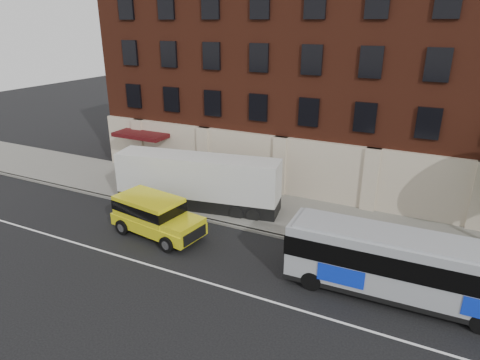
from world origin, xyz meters
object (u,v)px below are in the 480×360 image
at_px(city_bus, 417,268).
at_px(shipping_container, 198,183).
at_px(sign_pole, 128,182).
at_px(yellow_suv, 154,214).

bearing_deg(city_bus, shipping_container, 162.51).
height_order(sign_pole, yellow_suv, sign_pole).
height_order(city_bus, shipping_container, shipping_container).
xyz_separation_m(yellow_suv, shipping_container, (0.33, 4.14, 0.48)).
bearing_deg(sign_pole, yellow_suv, -33.61).
xyz_separation_m(sign_pole, shipping_container, (4.57, 1.33, 0.27)).
relative_size(city_bus, yellow_suv, 1.90).
distance_m(yellow_suv, shipping_container, 4.18).
bearing_deg(shipping_container, yellow_suv, -94.61).
bearing_deg(sign_pole, city_bus, -9.15).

